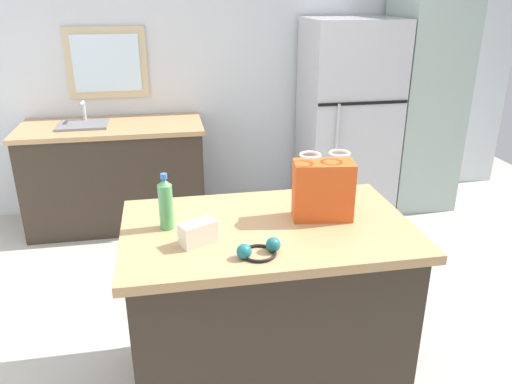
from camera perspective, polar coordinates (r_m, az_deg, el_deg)
The scene contains 10 objects.
ground at distance 3.03m, azimuth 3.94°, elevation -17.86°, with size 6.81×6.81×0.00m, color #ADA89E.
back_wall at distance 4.71m, azimuth -3.17°, elevation 14.15°, with size 5.68×0.13×2.59m.
kitchen_island at distance 2.60m, azimuth 1.23°, elevation -12.70°, with size 1.37×0.85×0.90m.
refrigerator at distance 4.65m, azimuth 10.36°, elevation 8.26°, with size 0.79×0.71×1.72m.
tall_cabinet at distance 4.91m, azimuth 18.42°, elevation 10.24°, with size 0.59×0.63×2.05m.
sink_counter at distance 4.50m, azimuth -15.66°, elevation 1.98°, with size 1.50×0.69×1.08m.
shopping_bag at distance 2.42m, azimuth 7.63°, elevation 0.26°, with size 0.30×0.18×0.33m.
small_box at distance 2.20m, azimuth -6.62°, elevation -4.66°, with size 0.16×0.08×0.10m, color beige.
bottle at distance 2.34m, azimuth -10.22°, elevation -1.33°, with size 0.07×0.07×0.27m.
ear_defenders at distance 2.11m, azimuth 0.32°, elevation -6.61°, with size 0.20×0.18×0.06m.
Camera 1 is at (-0.62, -2.24, 1.94)m, focal length 35.19 mm.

